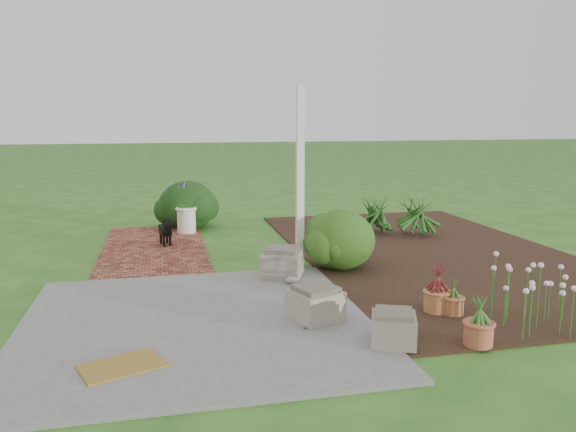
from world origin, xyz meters
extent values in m
plane|color=#285F1E|center=(0.00, 0.00, 0.00)|extent=(80.00, 80.00, 0.00)
cube|color=#60605D|center=(-1.25, -1.75, 0.02)|extent=(3.50, 3.50, 0.04)
cube|color=#5B261C|center=(-1.70, 1.75, 0.02)|extent=(1.60, 3.50, 0.04)
cube|color=black|center=(2.50, 0.50, 0.01)|extent=(4.00, 7.00, 0.03)
cube|color=white|center=(0.30, 0.10, 1.25)|extent=(0.10, 0.10, 2.50)
cube|color=#76695C|center=(0.48, -2.73, 0.17)|extent=(0.52, 0.52, 0.27)
cube|color=gray|center=(-0.05, -1.97, 0.19)|extent=(0.59, 0.59, 0.30)
cube|color=gray|center=(-0.04, -0.33, 0.20)|extent=(0.65, 0.65, 0.33)
cube|color=brown|center=(-1.92, -2.70, 0.05)|extent=(0.77, 0.63, 0.02)
cube|color=black|center=(-1.51, 1.87, 0.28)|extent=(0.21, 0.35, 0.15)
cylinder|color=black|center=(-1.54, 1.74, 0.12)|extent=(0.04, 0.04, 0.17)
cylinder|color=black|center=(-1.44, 1.76, 0.12)|extent=(0.04, 0.04, 0.17)
cylinder|color=black|center=(-1.59, 1.98, 0.12)|extent=(0.04, 0.04, 0.17)
cylinder|color=black|center=(-1.49, 2.00, 0.12)|extent=(0.04, 0.04, 0.17)
sphere|color=black|center=(-1.47, 1.67, 0.40)|extent=(0.14, 0.14, 0.14)
cone|color=black|center=(-1.55, 2.04, 0.38)|extent=(0.07, 0.11, 0.12)
cylinder|color=beige|center=(-1.13, 2.79, 0.26)|extent=(0.37, 0.37, 0.44)
ellipsoid|color=#13370D|center=(0.83, -0.06, 0.44)|extent=(1.27, 1.27, 0.83)
cylinder|color=#B26F3C|center=(1.30, -2.00, 0.14)|extent=(0.36, 0.36, 0.23)
cylinder|color=#A95139|center=(1.23, -2.92, 0.14)|extent=(0.34, 0.34, 0.22)
cylinder|color=#A66138|center=(1.42, -2.11, 0.12)|extent=(0.27, 0.27, 0.19)
ellipsoid|color=black|center=(-1.08, 3.40, 0.46)|extent=(1.43, 1.43, 0.93)
camera|label=1|loc=(-1.54, -7.27, 2.09)|focal=35.00mm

